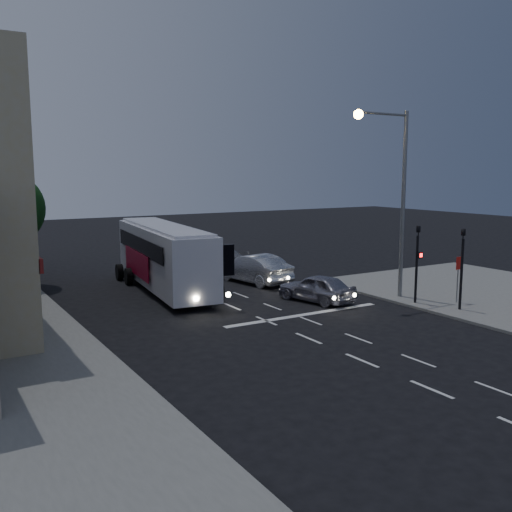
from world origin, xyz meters
TOP-DOWN VIEW (x-y plane):
  - ground at (0.00, 0.00)m, footprint 120.00×120.00m
  - road_markings at (1.29, 3.31)m, footprint 8.00×30.55m
  - tour_bus at (-1.23, 10.26)m, footprint 3.65×11.54m
  - car_suv at (4.02, 3.80)m, footprint 2.54×4.27m
  - car_sedan_a at (3.84, 9.46)m, footprint 2.55×5.21m
  - car_sedan_b at (4.35, 14.61)m, footprint 2.04×4.85m
  - car_sedan_c at (3.85, 20.42)m, footprint 2.32×4.84m
  - traffic_signal_main at (7.60, 0.78)m, footprint 0.25×0.35m
  - traffic_signal_side at (8.30, -1.20)m, footprint 0.18×0.15m
  - regulatory_sign at (9.30, -0.24)m, footprint 0.45×0.12m
  - streetlight at (7.34, 2.20)m, footprint 3.32×0.44m
  - street_tree at (-8.21, 15.02)m, footprint 4.00×4.00m

SIDE VIEW (x-z plane):
  - ground at x=0.00m, z-range 0.00..0.00m
  - road_markings at x=1.29m, z-range 0.00..0.01m
  - car_sedan_c at x=3.85m, z-range 0.00..1.33m
  - car_suv at x=4.02m, z-range 0.00..1.36m
  - car_sedan_b at x=4.35m, z-range 0.00..1.40m
  - car_sedan_a at x=3.84m, z-range 0.00..1.64m
  - regulatory_sign at x=9.30m, z-range 0.50..2.70m
  - tour_bus at x=-1.23m, z-range 0.14..3.62m
  - traffic_signal_main at x=7.60m, z-range 0.37..4.47m
  - traffic_signal_side at x=8.30m, z-range 0.37..4.47m
  - street_tree at x=-8.21m, z-range 1.40..7.60m
  - streetlight at x=7.34m, z-range 1.23..10.23m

